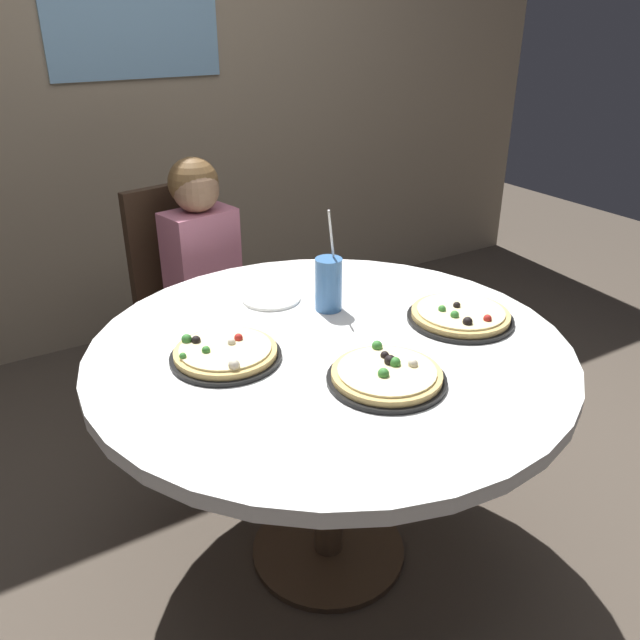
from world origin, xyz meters
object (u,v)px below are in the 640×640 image
(soda_cup, at_px, (329,284))
(plate_small, at_px, (271,298))
(diner_child, at_px, (217,317))
(pizza_pepperoni, at_px, (460,316))
(dining_table, at_px, (330,372))
(pizza_cheese, at_px, (225,353))
(pizza_veggie, at_px, (387,375))
(chair_wooden, at_px, (191,292))
(sauce_bowl, at_px, (328,272))

(soda_cup, relative_size, plate_small, 1.71)
(diner_child, distance_m, pizza_pepperoni, 1.03)
(dining_table, distance_m, pizza_cheese, 0.30)
(pizza_veggie, distance_m, plate_small, 0.57)
(dining_table, xyz_separation_m, chair_wooden, (-0.02, 1.01, -0.13))
(dining_table, bearing_deg, soda_cup, 58.64)
(pizza_veggie, relative_size, pizza_pepperoni, 0.96)
(sauce_bowl, bearing_deg, pizza_pepperoni, -72.52)
(diner_child, distance_m, sauce_bowl, 0.57)
(chair_wooden, bearing_deg, pizza_pepperoni, -69.33)
(soda_cup, bearing_deg, chair_wooden, 99.10)
(pizza_veggie, bearing_deg, dining_table, 93.23)
(chair_wooden, bearing_deg, plate_small, -88.62)
(sauce_bowl, distance_m, plate_small, 0.25)
(pizza_cheese, height_order, pizza_pepperoni, same)
(soda_cup, xyz_separation_m, sauce_bowl, (0.13, 0.21, -0.06))
(dining_table, distance_m, pizza_pepperoni, 0.42)
(dining_table, height_order, diner_child, diner_child)
(pizza_veggie, xyz_separation_m, pizza_pepperoni, (0.38, 0.16, -0.00))
(dining_table, bearing_deg, pizza_cheese, 165.50)
(diner_child, bearing_deg, plate_small, -91.76)
(soda_cup, height_order, plate_small, soda_cup)
(chair_wooden, height_order, pizza_veggie, chair_wooden)
(dining_table, bearing_deg, chair_wooden, 90.97)
(pizza_pepperoni, bearing_deg, soda_cup, 136.39)
(diner_child, bearing_deg, sauce_bowl, -62.13)
(dining_table, relative_size, pizza_pepperoni, 4.24)
(pizza_cheese, relative_size, sauce_bowl, 4.11)
(pizza_pepperoni, bearing_deg, diner_child, 112.64)
(plate_small, bearing_deg, pizza_veggie, -88.57)
(pizza_pepperoni, relative_size, plate_small, 1.69)
(pizza_veggie, bearing_deg, diner_child, 89.95)
(chair_wooden, height_order, diner_child, diner_child)
(chair_wooden, height_order, pizza_cheese, chair_wooden)
(pizza_cheese, distance_m, soda_cup, 0.41)
(pizza_veggie, distance_m, sauce_bowl, 0.67)
(pizza_cheese, relative_size, soda_cup, 0.94)
(dining_table, xyz_separation_m, pizza_veggie, (0.01, -0.24, 0.11))
(dining_table, relative_size, chair_wooden, 1.36)
(diner_child, relative_size, plate_small, 6.01)
(soda_cup, distance_m, plate_small, 0.20)
(diner_child, relative_size, sauce_bowl, 15.46)
(chair_wooden, distance_m, sauce_bowl, 0.71)
(diner_child, distance_m, pizza_veggie, 1.11)
(chair_wooden, relative_size, pizza_veggie, 3.26)
(chair_wooden, height_order, pizza_pepperoni, chair_wooden)
(pizza_pepperoni, relative_size, sauce_bowl, 4.35)
(soda_cup, bearing_deg, pizza_veggie, -103.48)
(dining_table, bearing_deg, sauce_bowl, 58.46)
(pizza_pepperoni, bearing_deg, pizza_cheese, 167.45)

